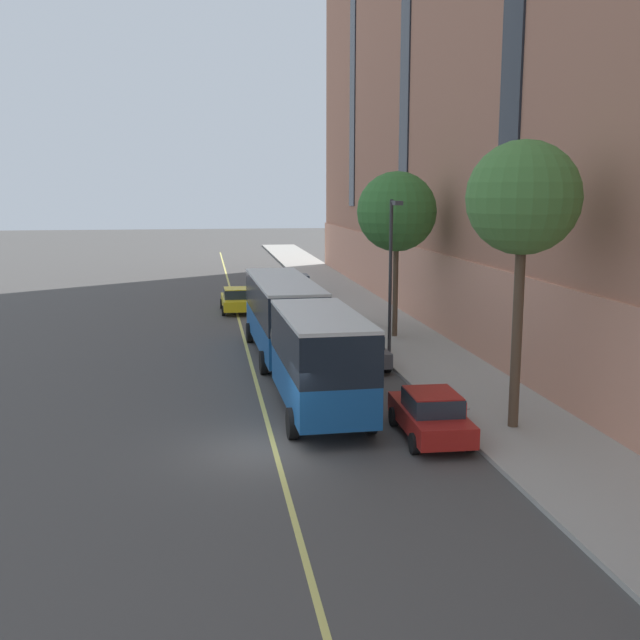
{
  "coord_description": "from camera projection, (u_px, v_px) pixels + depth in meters",
  "views": [
    {
      "loc": [
        -1.69,
        -21.58,
        7.77
      ],
      "look_at": [
        3.53,
        12.14,
        1.8
      ],
      "focal_mm": 42.0,
      "sensor_mm": 36.0,
      "label": 1
    }
  ],
  "objects": [
    {
      "name": "sidewalk",
      "position": [
        497.0,
        407.0,
        26.8
      ],
      "size": [
        4.51,
        160.0,
        0.15
      ],
      "primitive_type": "cube",
      "color": "#ADA89E",
      "rests_on": "ground"
    },
    {
      "name": "ground_plane",
      "position": [
        266.0,
        450.0,
        22.6
      ],
      "size": [
        260.0,
        260.0,
        0.0
      ],
      "primitive_type": "plane",
      "color": "#4C4947"
    },
    {
      "name": "taxi_cab",
      "position": [
        237.0,
        300.0,
        47.95
      ],
      "size": [
        2.04,
        4.68,
        1.56
      ],
      "color": "yellow",
      "rests_on": "ground"
    },
    {
      "name": "parked_car_black_3",
      "position": [
        325.0,
        314.0,
        42.6
      ],
      "size": [
        2.02,
        4.36,
        1.56
      ],
      "color": "black",
      "rests_on": "ground"
    },
    {
      "name": "parked_car_red_2",
      "position": [
        431.0,
        415.0,
        23.51
      ],
      "size": [
        2.0,
        4.39,
        1.56
      ],
      "color": "#B21E19",
      "rests_on": "ground"
    },
    {
      "name": "lane_centerline",
      "position": [
        267.0,
        420.0,
        25.56
      ],
      "size": [
        0.16,
        140.0,
        0.01
      ],
      "primitive_type": "cube",
      "color": "#E0D66B",
      "rests_on": "ground"
    },
    {
      "name": "parked_car_darkgray_0",
      "position": [
        362.0,
        349.0,
        33.16
      ],
      "size": [
        1.97,
        4.29,
        1.56
      ],
      "color": "#4C4C51",
      "rests_on": "ground"
    },
    {
      "name": "fire_hydrant",
      "position": [
        463.0,
        409.0,
        25.15
      ],
      "size": [
        0.42,
        0.24,
        0.72
      ],
      "color": "red",
      "rests_on": "sidewalk"
    },
    {
      "name": "street_lamp",
      "position": [
        392.0,
        260.0,
        34.63
      ],
      "size": [
        0.36,
        1.48,
        7.17
      ],
      "color": "#2D2D30",
      "rests_on": "sidewalk"
    },
    {
      "name": "street_tree_far_uptown",
      "position": [
        397.0,
        212.0,
        38.33
      ],
      "size": [
        4.09,
        4.09,
        8.55
      ],
      "color": "brown",
      "rests_on": "sidewalk"
    },
    {
      "name": "city_bus",
      "position": [
        295.0,
        327.0,
        31.0
      ],
      "size": [
        3.27,
        18.68,
        3.66
      ],
      "color": "#19569E",
      "rests_on": "ground"
    },
    {
      "name": "street_tree_mid_block",
      "position": [
        523.0,
        200.0,
        23.15
      ],
      "size": [
        3.56,
        3.56,
        9.14
      ],
      "color": "brown",
      "rests_on": "sidewalk"
    },
    {
      "name": "parked_car_darkgray_1",
      "position": [
        298.0,
        285.0,
        55.47
      ],
      "size": [
        1.99,
        4.34,
        1.56
      ],
      "color": "#4C4C51",
      "rests_on": "ground"
    }
  ]
}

